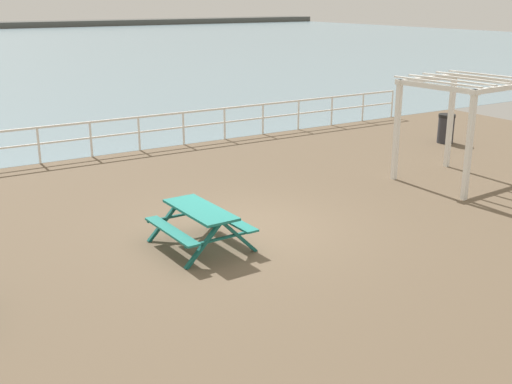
{
  "coord_description": "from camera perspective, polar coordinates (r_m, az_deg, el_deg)",
  "views": [
    {
      "loc": [
        -6.36,
        -10.52,
        4.62
      ],
      "look_at": [
        0.15,
        -0.12,
        0.8
      ],
      "focal_mm": 44.08,
      "sensor_mm": 36.0,
      "label": 1
    }
  ],
  "objects": [
    {
      "name": "seaward_railing",
      "position": [
        19.73,
        -12.68,
        5.51
      ],
      "size": [
        23.07,
        0.07,
        1.08
      ],
      "color": "white",
      "rests_on": "ground"
    },
    {
      "name": "picnic_table_mid_centre",
      "position": [
        12.04,
        -5.07,
        -2.36
      ],
      "size": [
        1.6,
        1.85,
        0.8
      ],
      "rotation": [
        0.0,
        0.0,
        1.6
      ],
      "color": "#1E7A70",
      "rests_on": "ground"
    },
    {
      "name": "ground_plane",
      "position": [
        13.17,
        -0.85,
        -3.71
      ],
      "size": [
        30.0,
        24.0,
        0.2
      ],
      "primitive_type": "cube",
      "color": "brown"
    },
    {
      "name": "lattice_pergola",
      "position": [
        16.81,
        18.14,
        7.46
      ],
      "size": [
        2.6,
        2.72,
        2.7
      ],
      "rotation": [
        0.0,
        0.0,
        0.07
      ],
      "color": "white",
      "rests_on": "ground"
    },
    {
      "name": "litter_bin",
      "position": [
        21.7,
        16.85,
        5.55
      ],
      "size": [
        0.55,
        0.55,
        0.95
      ],
      "color": "#2D2D33",
      "rests_on": "ground"
    }
  ]
}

